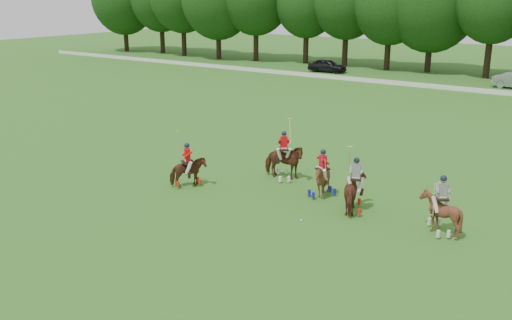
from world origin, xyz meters
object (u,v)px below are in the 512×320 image
Objects in this scene: polo_red_a at (188,171)px; polo_red_c at (322,180)px; polo_stripe_a at (355,192)px; polo_stripe_b at (440,212)px; polo_red_b at (284,162)px; polo_ball at (301,220)px; car_left at (327,66)px.

polo_red_c is at bearing 21.92° from polo_red_a.
polo_stripe_a is (8.06, 1.60, 0.11)m from polo_red_a.
polo_stripe_b reaches higher than polo_red_c.
polo_red_b is 33.66× the size of polo_ball.
polo_red_b is 5.61m from polo_ball.
polo_stripe_b is at bearing -10.11° from polo_red_c.
polo_stripe_a reaches higher than polo_ball.
polo_red_b is 1.02× the size of polo_stripe_a.
polo_ball is at bearing -120.13° from polo_stripe_a.
polo_stripe_b is (25.27, -38.61, 0.09)m from car_left.
car_left is at bearing 119.29° from polo_stripe_a.
polo_ball is at bearing -77.01° from polo_red_c.
polo_ball is at bearing -50.29° from polo_red_b.
polo_red_a is (13.49, -40.01, 0.01)m from car_left.
polo_stripe_a reaches higher than polo_red_c.
polo_stripe_a is at bearing -22.43° from polo_red_b.
polo_red_a is at bearing -168.76° from polo_stripe_a.
polo_stripe_b is 5.50m from polo_ball.
polo_stripe_b is at bearing -3.03° from polo_stripe_a.
polo_ball is (-1.31, -2.26, -0.84)m from polo_stripe_a.
polo_stripe_b is at bearing -14.40° from polo_red_b.
polo_stripe_a reaches higher than polo_red_a.
polo_stripe_b is (11.78, 1.40, 0.08)m from polo_red_a.
car_left is at bearing 108.63° from polo_red_a.
polo_stripe_a reaches higher than car_left.
polo_stripe_b is 26.33× the size of polo_ball.
car_left is at bearing 114.63° from polo_red_b.
polo_stripe_b is at bearing -150.50° from car_left.
polo_stripe_a is at bearing -22.21° from polo_red_c.
polo_red_a is at bearing 174.41° from polo_ball.
polo_stripe_b reaches higher than polo_ball.
polo_stripe_a is at bearing -154.42° from car_left.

